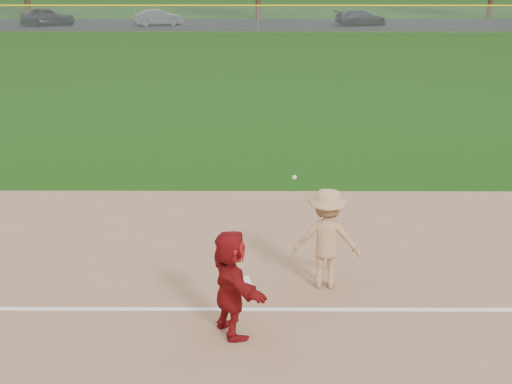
{
  "coord_description": "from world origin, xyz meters",
  "views": [
    {
      "loc": [
        0.05,
        -10.32,
        5.71
      ],
      "look_at": [
        0.0,
        1.5,
        1.3
      ],
      "focal_mm": 45.0,
      "sensor_mm": 36.0,
      "label": 1
    }
  ],
  "objects_px": {
    "car_left": "(47,16)",
    "car_mid": "(158,17)",
    "car_right": "(361,18)",
    "first_base": "(239,285)",
    "base_runner": "(231,283)"
  },
  "relations": [
    {
      "from": "car_mid",
      "to": "car_right",
      "type": "bearing_deg",
      "value": -106.51
    },
    {
      "from": "car_left",
      "to": "car_mid",
      "type": "relative_size",
      "value": 1.11
    },
    {
      "from": "car_right",
      "to": "first_base",
      "type": "bearing_deg",
      "value": 154.62
    },
    {
      "from": "first_base",
      "to": "base_runner",
      "type": "relative_size",
      "value": 0.25
    },
    {
      "from": "base_runner",
      "to": "car_left",
      "type": "bearing_deg",
      "value": -4.74
    },
    {
      "from": "car_left",
      "to": "car_right",
      "type": "relative_size",
      "value": 1.01
    },
    {
      "from": "first_base",
      "to": "car_left",
      "type": "relative_size",
      "value": 0.1
    },
    {
      "from": "base_runner",
      "to": "car_mid",
      "type": "bearing_deg",
      "value": -15.4
    },
    {
      "from": "base_runner",
      "to": "car_right",
      "type": "xyz_separation_m",
      "value": [
        8.99,
        46.65,
        -0.26
      ]
    },
    {
      "from": "car_left",
      "to": "base_runner",
      "type": "bearing_deg",
      "value": -175.57
    },
    {
      "from": "first_base",
      "to": "car_left",
      "type": "height_order",
      "value": "car_left"
    },
    {
      "from": "first_base",
      "to": "base_runner",
      "type": "height_order",
      "value": "base_runner"
    },
    {
      "from": "car_left",
      "to": "car_mid",
      "type": "distance_m",
      "value": 9.28
    },
    {
      "from": "base_runner",
      "to": "car_left",
      "type": "relative_size",
      "value": 0.4
    },
    {
      "from": "car_left",
      "to": "car_mid",
      "type": "height_order",
      "value": "car_left"
    }
  ]
}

